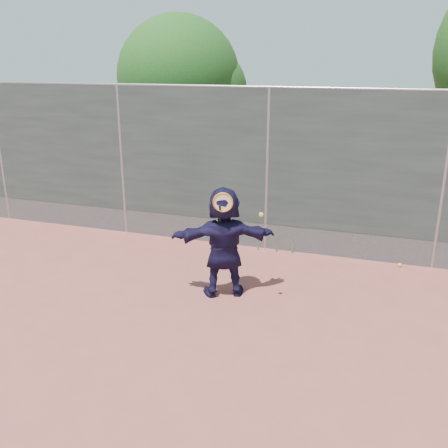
% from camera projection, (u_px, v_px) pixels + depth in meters
% --- Properties ---
extents(ground, '(80.00, 80.00, 0.00)m').
position_uv_depth(ground, '(200.00, 340.00, 6.47)').
color(ground, '#9E4C42').
rests_on(ground, ground).
extents(player, '(1.65, 1.10, 1.71)m').
position_uv_depth(player, '(224.00, 242.00, 7.50)').
color(player, black).
rests_on(player, ground).
extents(ball_ground, '(0.07, 0.07, 0.07)m').
position_uv_depth(ball_ground, '(400.00, 265.00, 8.74)').
color(ball_ground, '#BCD62F').
rests_on(ball_ground, ground).
extents(fence, '(20.00, 0.06, 3.03)m').
position_uv_depth(fence, '(267.00, 167.00, 9.12)').
color(fence, '#38423D').
rests_on(fence, ground).
extents(swing_action, '(0.75, 0.15, 0.51)m').
position_uv_depth(swing_action, '(227.00, 205.00, 7.08)').
color(swing_action, orange).
rests_on(swing_action, ground).
extents(tree_left, '(3.15, 3.00, 4.53)m').
position_uv_depth(tree_left, '(185.00, 81.00, 12.28)').
color(tree_left, '#382314').
rests_on(tree_left, ground).
extents(weed_clump, '(0.68, 0.07, 0.30)m').
position_uv_depth(weed_clump, '(279.00, 245.00, 9.38)').
color(weed_clump, '#387226').
rests_on(weed_clump, ground).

